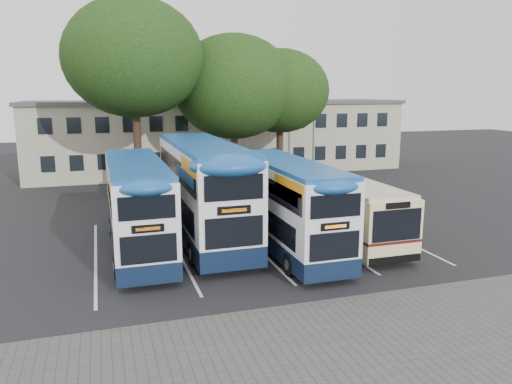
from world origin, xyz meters
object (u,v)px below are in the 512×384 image
object	(u,v)px
bus_dd_mid	(203,186)
tree_right	(280,91)
bus_dd_right	(286,201)
bus_single	(339,203)
lamp_post	(314,116)
bus_dd_left	(137,202)
tree_mid	(234,87)
tree_left	(133,58)

from	to	relation	value
bus_dd_mid	tree_right	bearing A→B (deg)	55.45
bus_dd_right	bus_single	distance (m)	3.40
lamp_post	bus_dd_left	bearing A→B (deg)	-135.52
bus_dd_mid	bus_dd_right	xyz separation A→B (m)	(3.16, -2.70, -0.35)
lamp_post	tree_right	bearing A→B (deg)	-156.08
lamp_post	bus_dd_mid	distance (m)	18.10
tree_mid	bus_dd_mid	world-z (taller)	tree_mid
tree_mid	bus_dd_mid	distance (m)	13.43
tree_left	bus_dd_mid	size ratio (longest dim) A/B	1.14
bus_dd_mid	bus_single	distance (m)	6.60
tree_right	lamp_post	bearing A→B (deg)	23.92
tree_right	bus_dd_mid	distance (m)	15.27
lamp_post	bus_dd_right	size ratio (longest dim) A/B	0.94
tree_left	bus_dd_right	size ratio (longest dim) A/B	1.32
tree_left	bus_dd_right	distance (m)	15.38
lamp_post	bus_dd_mid	world-z (taller)	lamp_post
lamp_post	bus_dd_right	bearing A→B (deg)	-117.76
tree_left	bus_single	xyz separation A→B (m)	(8.56, -11.60, -7.38)
bus_single	bus_dd_left	bearing A→B (deg)	176.71
lamp_post	bus_single	distance (m)	16.46
lamp_post	bus_dd_mid	xyz separation A→B (m)	(-11.72, -13.56, -2.52)
tree_right	bus_dd_left	bearing A→B (deg)	-131.17
lamp_post	tree_mid	world-z (taller)	tree_mid
bus_dd_right	lamp_post	bearing A→B (deg)	62.24
tree_left	bus_dd_mid	world-z (taller)	tree_left
lamp_post	bus_single	bearing A→B (deg)	-109.55
tree_right	bus_dd_mid	xyz separation A→B (m)	(-8.29, -12.04, -4.43)
tree_left	tree_mid	xyz separation A→B (m)	(6.91, 1.68, -1.74)
lamp_post	tree_left	bearing A→B (deg)	-165.64
tree_mid	bus_single	distance (m)	14.52
bus_dd_mid	bus_single	world-z (taller)	bus_dd_mid
tree_left	bus_dd_right	xyz separation A→B (m)	(5.38, -12.69, -6.82)
tree_left	bus_dd_right	world-z (taller)	tree_left
lamp_post	bus_dd_left	size ratio (longest dim) A/B	0.93
tree_right	bus_dd_right	size ratio (longest dim) A/B	1.04
tree_mid	tree_right	xyz separation A→B (m)	(3.61, 0.37, -0.30)
bus_dd_left	bus_dd_mid	size ratio (longest dim) A/B	0.87
tree_left	bus_dd_right	bearing A→B (deg)	-67.01
tree_mid	tree_right	distance (m)	3.64
lamp_post	tree_left	xyz separation A→B (m)	(-13.94, -3.57, 3.95)
bus_dd_mid	bus_single	xyz separation A→B (m)	(6.33, -1.61, -0.91)
tree_mid	tree_left	bearing A→B (deg)	-166.31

